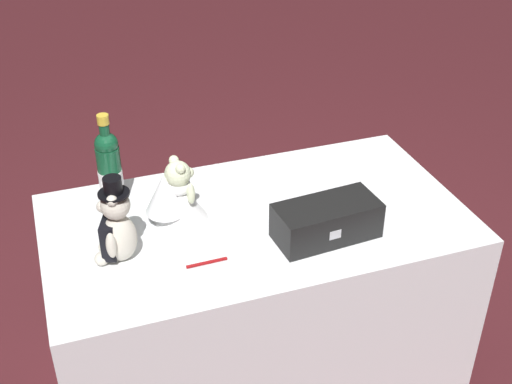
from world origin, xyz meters
TOP-DOWN VIEW (x-y plane):
  - ground_plane at (0.00, 0.00)m, footprint 12.00×12.00m
  - reception_table at (0.00, 0.00)m, footprint 1.40×0.77m
  - teddy_bear_groom at (-0.47, -0.07)m, footprint 0.14×0.14m
  - teddy_bear_bride at (-0.25, 0.08)m, footprint 0.22×0.18m
  - champagne_bottle at (-0.44, 0.23)m, footprint 0.08×0.08m
  - signing_pen at (-0.22, -0.19)m, footprint 0.14×0.01m
  - gift_case_black at (0.18, -0.17)m, footprint 0.34×0.18m

SIDE VIEW (x-z plane):
  - ground_plane at x=0.00m, z-range 0.00..0.00m
  - reception_table at x=0.00m, z-range 0.00..0.72m
  - signing_pen at x=-0.22m, z-range 0.72..0.73m
  - gift_case_black at x=0.18m, z-range 0.72..0.84m
  - teddy_bear_bride at x=-0.25m, z-range 0.70..0.93m
  - teddy_bear_groom at x=-0.47m, z-range 0.69..0.98m
  - champagne_bottle at x=-0.44m, z-range 0.69..1.03m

